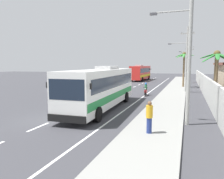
{
  "coord_description": "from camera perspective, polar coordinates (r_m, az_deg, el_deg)",
  "views": [
    {
      "loc": [
        8.54,
        -12.5,
        3.84
      ],
      "look_at": [
        2.51,
        4.69,
        1.7
      ],
      "focal_mm": 34.62,
      "sensor_mm": 36.0,
      "label": 1
    }
  ],
  "objects": [
    {
      "name": "lane_markings",
      "position": [
        28.29,
        6.21,
        -1.14
      ],
      "size": [
        3.8,
        71.0,
        0.01
      ],
      "color": "white",
      "rests_on": "ground"
    },
    {
      "name": "ground_plane",
      "position": [
        15.62,
        -14.68,
        -7.75
      ],
      "size": [
        160.0,
        160.0,
        0.0
      ],
      "primitive_type": "plane",
      "color": "#3A3A3F"
    },
    {
      "name": "boundary_wall",
      "position": [
        26.71,
        23.65,
        0.47
      ],
      "size": [
        0.24,
        60.0,
        2.41
      ],
      "primitive_type": "cube",
      "color": "#B2B2AD",
      "rests_on": "ground"
    },
    {
      "name": "motorcycle_beside_bus",
      "position": [
        26.97,
        8.89,
        -0.19
      ],
      "size": [
        0.56,
        1.96,
        1.57
      ],
      "color": "black",
      "rests_on": "ground"
    },
    {
      "name": "pedestrian_near_kerb",
      "position": [
        11.82,
        9.83,
        -7.03
      ],
      "size": [
        0.36,
        0.36,
        1.74
      ],
      "rotation": [
        0.0,
        0.0,
        6.13
      ],
      "color": "navy",
      "rests_on": "sidewalk_kerb"
    },
    {
      "name": "coach_bus_foreground",
      "position": [
        18.68,
        -2.69,
        0.76
      ],
      "size": [
        3.31,
        12.5,
        3.67
      ],
      "color": "white",
      "rests_on": "ground"
    },
    {
      "name": "utility_pole_distant",
      "position": [
        63.47,
        19.68,
        7.5
      ],
      "size": [
        3.43,
        0.24,
        9.69
      ],
      "color": "#9E9E99",
      "rests_on": "ground"
    },
    {
      "name": "utility_pole_nearest",
      "position": [
        14.27,
        19.51,
        10.67
      ],
      "size": [
        3.44,
        0.24,
        9.25
      ],
      "color": "#9E9E99",
      "rests_on": "ground"
    },
    {
      "name": "coach_bus_far_lane",
      "position": [
        51.75,
        7.53,
        4.51
      ],
      "size": [
        3.2,
        10.94,
        3.69
      ],
      "color": "red",
      "rests_on": "ground"
    },
    {
      "name": "palm_second",
      "position": [
        37.47,
        18.49,
        6.97
      ],
      "size": [
        3.08,
        2.97,
        5.83
      ],
      "color": "brown",
      "rests_on": "ground"
    },
    {
      "name": "palm_nearest",
      "position": [
        20.63,
        25.84,
        5.39
      ],
      "size": [
        2.82,
        2.92,
        5.02
      ],
      "color": "brown",
      "rests_on": "ground"
    },
    {
      "name": "utility_pole_mid",
      "position": [
        30.65,
        18.95,
        7.91
      ],
      "size": [
        3.37,
        0.24,
        8.75
      ],
      "color": "#9E9E99",
      "rests_on": "ground"
    },
    {
      "name": "sidewalk_kerb",
      "position": [
        22.88,
        14.72,
        -3.01
      ],
      "size": [
        3.2,
        90.0,
        0.14
      ],
      "primitive_type": "cube",
      "color": "gray",
      "rests_on": "ground"
    },
    {
      "name": "utility_pole_far",
      "position": [
        47.05,
        19.55,
        7.07
      ],
      "size": [
        2.92,
        0.24,
        8.43
      ],
      "color": "#9E9E99",
      "rests_on": "ground"
    }
  ]
}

